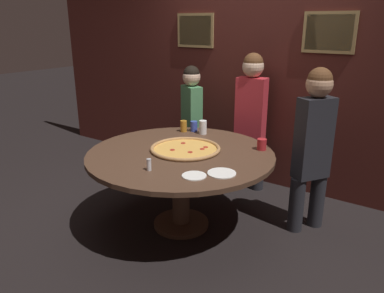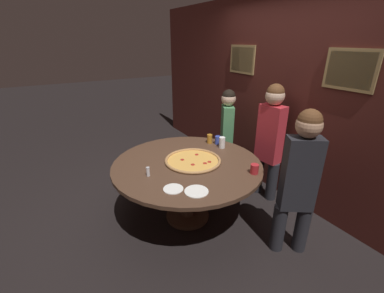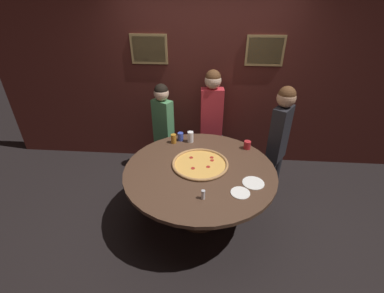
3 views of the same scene
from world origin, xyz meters
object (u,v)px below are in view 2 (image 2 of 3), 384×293
(drink_cup_near_left, at_px, (218,140))
(diner_centre_back, at_px, (299,177))
(drink_cup_near_right, at_px, (254,169))
(diner_far_right, at_px, (227,130))
(dining_table, at_px, (187,172))
(giant_pizza, at_px, (193,160))
(drink_cup_centre_back, at_px, (210,139))
(condiment_shaker, at_px, (148,172))
(white_plate_far_back, at_px, (196,191))
(drink_cup_far_left, at_px, (222,143))
(white_plate_right_side, at_px, (173,189))
(diner_far_left, at_px, (270,136))

(drink_cup_near_left, bearing_deg, diner_centre_back, 0.62)
(drink_cup_near_right, xyz_separation_m, diner_far_right, (-1.15, 0.53, -0.01))
(dining_table, xyz_separation_m, giant_pizza, (0.00, 0.07, 0.13))
(drink_cup_near_right, height_order, drink_cup_centre_back, drink_cup_centre_back)
(condiment_shaker, bearing_deg, drink_cup_near_right, 62.24)
(giant_pizza, xyz_separation_m, condiment_shaker, (0.05, -0.56, 0.04))
(dining_table, distance_m, white_plate_far_back, 0.61)
(dining_table, height_order, drink_cup_far_left, drink_cup_far_left)
(drink_cup_centre_back, bearing_deg, drink_cup_far_left, 11.73)
(white_plate_right_side, relative_size, diner_centre_back, 0.13)
(drink_cup_near_left, height_order, white_plate_far_back, drink_cup_near_left)
(drink_cup_near_left, height_order, diner_far_right, diner_far_right)
(dining_table, height_order, white_plate_right_side, white_plate_right_side)
(diner_centre_back, bearing_deg, drink_cup_near_right, -35.36)
(drink_cup_near_right, distance_m, white_plate_far_back, 0.70)
(dining_table, bearing_deg, white_plate_right_side, -42.89)
(drink_cup_near_right, bearing_deg, giant_pizza, -144.20)
(drink_cup_centre_back, relative_size, diner_far_right, 0.09)
(drink_cup_centre_back, height_order, diner_far_left, diner_far_left)
(diner_far_left, relative_size, diner_centre_back, 1.03)
(condiment_shaker, bearing_deg, white_plate_right_side, 16.51)
(white_plate_right_side, xyz_separation_m, condiment_shaker, (-0.36, -0.11, 0.05))
(white_plate_right_side, distance_m, diner_far_left, 1.58)
(giant_pizza, height_order, diner_far_left, diner_far_left)
(drink_cup_far_left, height_order, condiment_shaker, drink_cup_far_left)
(drink_cup_near_left, distance_m, white_plate_far_back, 1.20)
(dining_table, distance_m, drink_cup_near_right, 0.76)
(drink_cup_near_left, height_order, white_plate_right_side, drink_cup_near_left)
(drink_cup_near_right, bearing_deg, white_plate_far_back, -90.67)
(diner_far_left, bearing_deg, white_plate_far_back, 102.51)
(giant_pizza, xyz_separation_m, diner_far_left, (0.11, 1.09, 0.12))
(white_plate_far_back, bearing_deg, giant_pizza, 152.07)
(condiment_shaker, relative_size, diner_far_left, 0.06)
(dining_table, distance_m, white_plate_right_side, 0.58)
(dining_table, xyz_separation_m, drink_cup_near_right, (0.57, 0.48, 0.17))
(dining_table, relative_size, diner_centre_back, 1.12)
(drink_cup_near_left, height_order, drink_cup_near_right, drink_cup_near_left)
(dining_table, relative_size, white_plate_far_back, 7.53)
(drink_cup_centre_back, xyz_separation_m, condiment_shaker, (0.42, -1.04, -0.01))
(drink_cup_near_left, bearing_deg, diner_far_left, 53.50)
(drink_cup_near_right, relative_size, drink_cup_centre_back, 0.85)
(diner_far_right, bearing_deg, diner_centre_back, -163.26)
(drink_cup_near_left, bearing_deg, condiment_shaker, -72.91)
(drink_cup_near_right, relative_size, diner_centre_back, 0.07)
(drink_cup_near_left, bearing_deg, dining_table, -65.40)
(drink_cup_near_left, xyz_separation_m, white_plate_far_back, (0.84, -0.85, -0.05))
(giant_pizza, bearing_deg, drink_cup_near_left, 117.73)
(drink_cup_far_left, relative_size, white_plate_far_back, 0.64)
(drink_cup_near_right, distance_m, drink_cup_centre_back, 0.94)
(drink_cup_near_left, relative_size, white_plate_right_side, 0.58)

